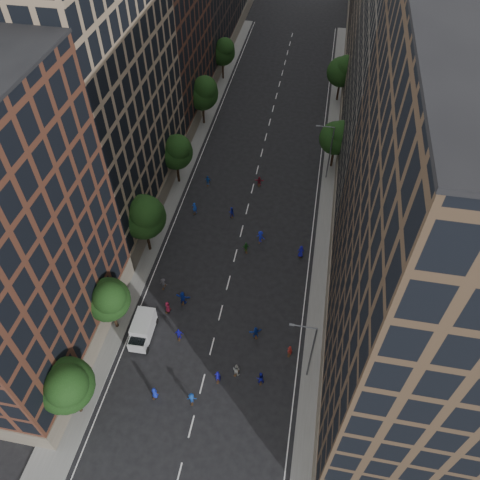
{
  "coord_description": "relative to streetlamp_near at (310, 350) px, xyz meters",
  "views": [
    {
      "loc": [
        7.94,
        -12.05,
        45.77
      ],
      "look_at": [
        0.43,
        28.0,
        2.0
      ],
      "focal_mm": 35.0,
      "sensor_mm": 36.0,
      "label": 1
    }
  ],
  "objects": [
    {
      "name": "ground",
      "position": [
        -10.37,
        28.0,
        -5.17
      ],
      "size": [
        240.0,
        240.0,
        0.0
      ],
      "primitive_type": "plane",
      "color": "black",
      "rests_on": "ground"
    },
    {
      "name": "sidewalk_left",
      "position": [
        -22.37,
        35.5,
        -5.09
      ],
      "size": [
        4.0,
        105.0,
        0.15
      ],
      "primitive_type": "cube",
      "color": "slate",
      "rests_on": "ground"
    },
    {
      "name": "sidewalk_right",
      "position": [
        1.63,
        35.5,
        -5.09
      ],
      "size": [
        4.0,
        105.0,
        0.15
      ],
      "primitive_type": "cube",
      "color": "slate",
      "rests_on": "ground"
    },
    {
      "name": "bldg_left_b",
      "position": [
        -29.37,
        23.0,
        11.83
      ],
      "size": [
        14.0,
        26.0,
        34.0
      ],
      "primitive_type": "cube",
      "color": "#987F63",
      "rests_on": "ground"
    },
    {
      "name": "bldg_left_c",
      "position": [
        -29.37,
        46.0,
        8.83
      ],
      "size": [
        14.0,
        20.0,
        28.0
      ],
      "primitive_type": "cube",
      "color": "#502B1E",
      "rests_on": "ground"
    },
    {
      "name": "bldg_right_a",
      "position": [
        8.63,
        3.0,
        12.83
      ],
      "size": [
        14.0,
        30.0,
        36.0
      ],
      "primitive_type": "cube",
      "color": "#4C3928",
      "rests_on": "ground"
    },
    {
      "name": "bldg_right_b",
      "position": [
        8.63,
        32.0,
        11.33
      ],
      "size": [
        14.0,
        28.0,
        33.0
      ],
      "primitive_type": "cube",
      "color": "#5F594F",
      "rests_on": "ground"
    },
    {
      "name": "tree_left_0",
      "position": [
        -21.38,
        -8.15,
        0.79
      ],
      "size": [
        5.2,
        5.2,
        8.83
      ],
      "color": "black",
      "rests_on": "ground"
    },
    {
      "name": "tree_left_1",
      "position": [
        -21.39,
        1.86,
        0.38
      ],
      "size": [
        4.8,
        4.8,
        8.21
      ],
      "color": "black",
      "rests_on": "ground"
    },
    {
      "name": "tree_left_2",
      "position": [
        -21.36,
        13.83,
        1.19
      ],
      "size": [
        5.6,
        5.6,
        9.45
      ],
      "color": "black",
      "rests_on": "ground"
    },
    {
      "name": "tree_left_3",
      "position": [
        -21.38,
        27.85,
        0.65
      ],
      "size": [
        5.0,
        5.0,
        8.58
      ],
      "color": "black",
      "rests_on": "ground"
    },
    {
      "name": "tree_left_4",
      "position": [
        -21.37,
        43.84,
        0.93
      ],
      "size": [
        5.4,
        5.4,
        9.08
      ],
      "color": "black",
      "rests_on": "ground"
    },
    {
      "name": "tree_left_5",
      "position": [
        -21.39,
        59.86,
        0.51
      ],
      "size": [
        4.8,
        4.8,
        8.33
      ],
      "color": "black",
      "rests_on": "ground"
    },
    {
      "name": "tree_right_a",
      "position": [
        1.02,
        35.85,
        0.46
      ],
      "size": [
        5.0,
        5.0,
        8.39
      ],
      "color": "black",
      "rests_on": "ground"
    },
    {
      "name": "tree_right_b",
      "position": [
        1.02,
        55.85,
        0.79
      ],
      "size": [
        5.2,
        5.2,
        8.83
      ],
      "color": "black",
      "rests_on": "ground"
    },
    {
      "name": "streetlamp_near",
      "position": [
        0.0,
        0.0,
        0.0
      ],
      "size": [
        2.64,
        0.22,
        9.06
      ],
      "color": "#595B60",
      "rests_on": "ground"
    },
    {
      "name": "streetlamp_far",
      "position": [
        0.0,
        33.0,
        0.0
      ],
      "size": [
        2.64,
        0.22,
        9.06
      ],
      "color": "#595B60",
      "rests_on": "ground"
    },
    {
      "name": "cargo_van",
      "position": [
        -18.17,
        1.42,
        -3.88
      ],
      "size": [
        2.28,
        4.67,
        2.45
      ],
      "rotation": [
        0.0,
        0.0,
        0.03
      ],
      "color": "silver",
      "rests_on": "ground"
    },
    {
      "name": "skater_0",
      "position": [
        -14.73,
        -5.21,
        -4.38
      ],
      "size": [
        0.87,
        0.68,
        1.57
      ],
      "primitive_type": "imported",
      "rotation": [
        0.0,
        0.0,
        2.88
      ],
      "color": "#1526AA",
      "rests_on": "ground"
    },
    {
      "name": "skater_1",
      "position": [
        -8.83,
        -2.32,
        -4.29
      ],
      "size": [
        0.67,
        0.47,
        1.75
      ],
      "primitive_type": "imported",
      "rotation": [
        0.0,
        0.0,
        3.22
      ],
      "color": "#1815AF",
      "rests_on": "ground"
    },
    {
      "name": "skater_2",
      "position": [
        -4.5,
        -1.67,
        -4.31
      ],
      "size": [
        0.98,
        0.86,
        1.71
      ],
      "primitive_type": "imported",
      "rotation": [
        0.0,
        0.0,
        3.43
      ],
      "color": "#121697",
      "rests_on": "ground"
    },
    {
      "name": "skater_3",
      "position": [
        -10.91,
        -5.06,
        -4.4
      ],
      "size": [
        1.09,
        0.77,
        1.53
      ],
      "primitive_type": "imported",
      "rotation": [
        0.0,
        0.0,
        3.36
      ],
      "color": "navy",
      "rests_on": "ground"
    },
    {
      "name": "skater_4",
      "position": [
        -14.15,
        1.83,
        -4.33
      ],
      "size": [
        1.01,
        0.49,
        1.67
      ],
      "primitive_type": "imported",
      "rotation": [
        0.0,
        0.0,
        3.23
      ],
      "color": "#1814A8",
      "rests_on": "ground"
    },
    {
      "name": "skater_5",
      "position": [
        -5.84,
        3.63,
        -4.38
      ],
      "size": [
        1.52,
        1.02,
        1.57
      ],
      "primitive_type": "imported",
      "rotation": [
        0.0,
        0.0,
        3.56
      ],
      "color": "#123196",
      "rests_on": "ground"
    },
    {
      "name": "skater_6",
      "position": [
        -16.44,
        5.09,
        -4.37
      ],
      "size": [
        0.92,
        0.78,
        1.59
      ],
      "primitive_type": "imported",
      "rotation": [
        0.0,
        0.0,
        2.71
      ],
      "color": "maroon",
      "rests_on": "ground"
    },
    {
      "name": "skater_7",
      "position": [
        -1.87,
        2.09,
        -4.4
      ],
      "size": [
        0.63,
        0.48,
        1.54
      ],
      "primitive_type": "imported",
      "rotation": [
        0.0,
        0.0,
        2.92
      ],
      "color": "maroon",
      "rests_on": "ground"
    },
    {
      "name": "skater_8",
      "position": [
        -7.1,
        -1.21,
        -4.34
      ],
      "size": [
        0.97,
        0.86,
        1.66
      ],
      "primitive_type": "imported",
      "rotation": [
        0.0,
        0.0,
        2.81
      ],
      "color": "silver",
      "rests_on": "ground"
    },
    {
      "name": "skater_9",
      "position": [
        -17.95,
        8.34,
        -4.42
      ],
      "size": [
        1.02,
        0.64,
        1.5
      ],
      "primitive_type": "imported",
      "rotation": [
        0.0,
        0.0,
        3.05
      ],
      "color": "#434247",
      "rests_on": "ground"
    },
    {
      "name": "skater_10",
      "position": [
        -9.13,
        15.98,
        -4.4
      ],
      "size": [
        0.98,
        0.68,
        1.54
      ],
      "primitive_type": "imported",
      "rotation": [
        0.0,
        0.0,
        3.51
      ],
      "color": "#227423",
      "rests_on": "ground"
    },
    {
      "name": "skater_11",
      "position": [
        -15.01,
        6.56,
        -4.21
      ],
      "size": [
        1.81,
        0.68,
        1.92
      ],
      "primitive_type": "imported",
      "rotation": [
        0.0,
        0.0,
        3.08
      ],
      "color": "#132B9B",
      "rests_on": "ground"
    },
    {
      "name": "skater_12",
      "position": [
        -2.06,
        16.45,
        -4.27
      ],
      "size": [
        0.92,
        0.64,
        1.8
      ],
      "primitive_type": "imported",
      "rotation": [
        0.0,
        0.0,
        3.06
      ],
      "color": "#141299",
      "rests_on": "ground"
    },
    {
      "name": "skater_13",
      "position": [
        -17.5,
        21.83,
        -4.24
      ],
      "size": [
        0.73,
        0.54,
        1.86
      ],
      "primitive_type": "imported",
      "rotation": [
        0.0,
        0.0,
        3.0
      ],
      "color": "#1741BB",
      "rests_on": "ground"
    },
    {
      "name": "skater_14",
      "position": [
        -12.3,
        22.11,
        -4.38
      ],
      "size": [
        0.94,
        0.85,
        1.58
      ],
      "primitive_type": "imported",
      "rotation": [
        0.0,
        0.0,
        3.55
      ],
      "color": "#141DA8",
      "rests_on": "ground"
    },
    {
      "name": "skater_15",
      "position": [
        -7.56,
        18.04,
        -4.26
      ],
      "size": [
        1.32,
        0.99,
        1.82
      ],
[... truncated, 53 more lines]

